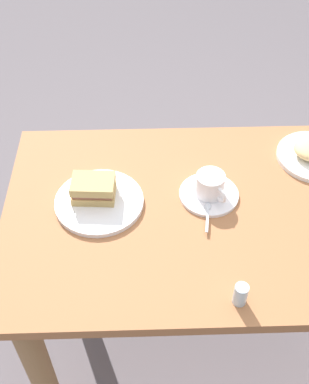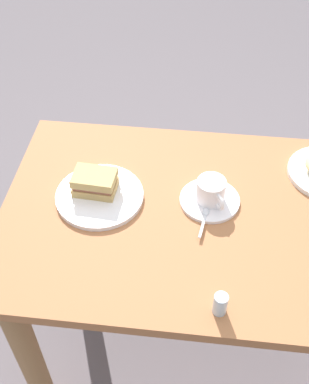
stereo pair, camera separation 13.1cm
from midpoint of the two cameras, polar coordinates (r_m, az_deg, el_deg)
The scene contains 8 objects.
ground_plane at distance 1.93m, azimuth 7.05°, elevation -17.59°, with size 6.00×6.00×0.00m, color #635A5F.
dining_table at distance 1.43m, azimuth 9.17°, elevation -7.01°, with size 1.15×0.70×0.75m.
sandwich_plate at distance 1.33m, azimuth -3.67°, elevation -0.62°, with size 0.24×0.24×0.01m, color white.
sandwich_front at distance 1.31m, azimuth -4.22°, elevation 1.00°, with size 0.12×0.09×0.06m.
coffee_saucer at distance 1.33m, azimuth 9.28°, elevation -1.10°, with size 0.16×0.16×0.01m, color white.
coffee_cup at distance 1.30m, azimuth 9.53°, elevation 0.04°, with size 0.08×0.10×0.07m.
spoon at distance 1.28m, azimuth 8.82°, elevation -3.23°, with size 0.03×0.10×0.01m.
salt_shaker at distance 1.12m, azimuth 11.15°, elevation -12.98°, with size 0.03×0.03×0.06m, color silver.
Camera 2 is at (0.06, 0.86, 1.72)m, focal length 45.44 mm.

